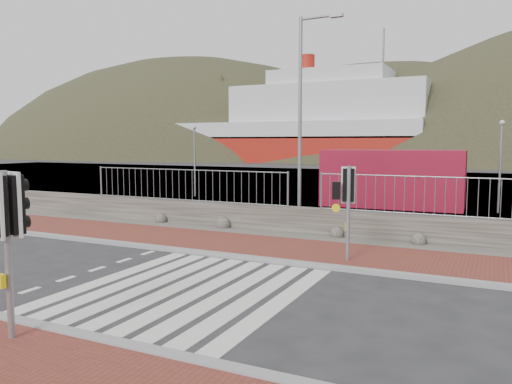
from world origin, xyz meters
The scene contains 16 objects.
ground centered at (0.00, 0.00, 0.00)m, with size 220.00×220.00×0.00m, color #28282B.
sidewalk_far centered at (0.00, 4.50, 0.04)m, with size 40.00×3.00×0.08m, color brown.
kerb_near centered at (0.00, -3.00, 0.05)m, with size 40.00×0.25×0.12m, color gray.
kerb_far centered at (0.00, 3.00, 0.05)m, with size 40.00×0.25×0.12m, color gray.
zebra_crossing centered at (0.00, 0.00, 0.01)m, with size 4.62×5.60×0.01m.
gravel_strip centered at (0.00, 6.50, 0.03)m, with size 40.00×1.50×0.06m, color #59544C.
stone_wall centered at (0.00, 7.30, 0.45)m, with size 40.00×0.60×0.90m, color #433D37.
railing centered at (0.00, 7.15, 1.82)m, with size 18.07×0.07×1.22m.
quay centered at (0.00, 27.90, 0.00)m, with size 120.00×40.00×0.50m, color #4C4C4F.
water centered at (0.00, 62.90, 0.00)m, with size 220.00×50.00×0.05m, color #3F4C54.
ferry centered at (-24.65, 67.90, 5.36)m, with size 50.00×16.00×20.00m.
hills_backdrop centered at (6.74, 87.90, -23.05)m, with size 254.00×90.00×100.00m.
traffic_signal_near centered at (-0.92, -3.57, 1.95)m, with size 0.43×0.31×2.71m.
traffic_signal_far centered at (2.41, 3.78, 1.85)m, with size 0.62×0.39×2.54m.
streetlight centered at (-0.41, 8.09, 4.22)m, with size 1.59×0.25×7.51m.
shipping_container centered at (1.28, 16.16, 1.38)m, with size 6.64×2.77×2.77m, color maroon.
Camera 1 is at (5.82, -8.72, 3.14)m, focal length 35.00 mm.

